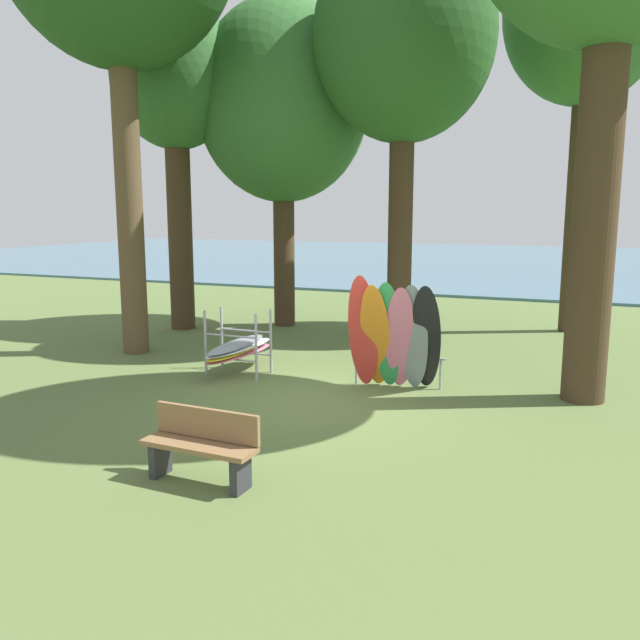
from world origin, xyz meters
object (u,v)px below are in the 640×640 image
leaning_board_pile (394,337)px  tree_far_right_back (404,40)px  park_bench (202,444)px  tree_mid_behind (175,84)px  tree_deep_back (586,12)px  tree_far_left_back (283,103)px  board_storage_rack (238,349)px

leaning_board_pile → tree_far_right_back: bearing=104.5°
leaning_board_pile → park_bench: size_ratio=1.46×
tree_mid_behind → tree_deep_back: bearing=20.0°
tree_far_left_back → park_bench: (3.64, -9.81, -5.45)m
tree_far_left_back → tree_mid_behind: bearing=-147.4°
tree_mid_behind → tree_far_left_back: 2.78m
tree_mid_behind → board_storage_rack: tree_mid_behind is taller
tree_deep_back → leaning_board_pile: size_ratio=4.94×
tree_far_left_back → tree_deep_back: size_ratio=0.84×
tree_mid_behind → leaning_board_pile: tree_mid_behind is taller
tree_far_right_back → board_storage_rack: size_ratio=4.40×
leaning_board_pile → park_bench: (-0.98, -4.57, -0.51)m
tree_deep_back → board_storage_rack: bearing=-128.4°
tree_mid_behind → leaning_board_pile: bearing=-28.5°
tree_far_left_back → tree_far_right_back: size_ratio=0.91×
leaning_board_pile → board_storage_rack: 3.15m
board_storage_rack → park_bench: size_ratio=1.51×
tree_far_left_back → park_bench: bearing=-69.7°
tree_mid_behind → tree_far_right_back: tree_far_right_back is taller
tree_mid_behind → tree_deep_back: 10.29m
leaning_board_pile → board_storage_rack: size_ratio=0.97×
tree_far_left_back → tree_far_right_back: tree_far_right_back is taller
tree_deep_back → leaning_board_pile: bearing=-109.8°
tree_far_left_back → board_storage_rack: (1.51, -5.22, -5.41)m
tree_far_right_back → tree_mid_behind: bearing=-175.1°
park_bench → board_storage_rack: bearing=114.9°
tree_mid_behind → park_bench: tree_mid_behind is taller
tree_mid_behind → board_storage_rack: 7.90m
park_bench → tree_deep_back: bearing=73.1°
tree_far_right_back → board_storage_rack: tree_far_right_back is taller
tree_far_left_back → park_bench: 11.80m
tree_far_right_back → board_storage_rack: 7.96m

